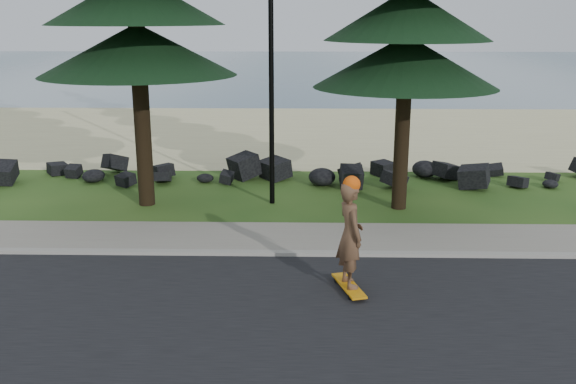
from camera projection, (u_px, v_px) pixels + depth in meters
name	position (u px, v px, depth m)	size (l,w,h in m)	color
ground	(266.00, 242.00, 15.00)	(160.00, 160.00, 0.00)	#214616
road	(251.00, 333.00, 10.67)	(160.00, 7.00, 0.02)	black
kerb	(264.00, 253.00, 14.12)	(160.00, 0.20, 0.10)	#A39D92
sidewalk	(266.00, 237.00, 15.19)	(160.00, 2.00, 0.08)	gray
beach_sand	(284.00, 132.00, 28.97)	(160.00, 15.00, 0.01)	beige
ocean	(294.00, 68.00, 64.14)	(160.00, 58.00, 0.01)	#3B5E71
seawall_boulders	(276.00, 182.00, 20.40)	(60.00, 2.40, 1.10)	black
lamp_post	(271.00, 53.00, 16.98)	(0.25, 0.14, 8.14)	black
skateboarder	(350.00, 235.00, 12.01)	(0.67, 1.25, 2.27)	orange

